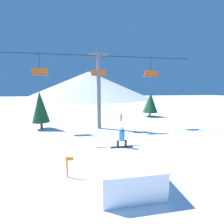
{
  "coord_description": "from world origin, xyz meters",
  "views": [
    {
      "loc": [
        -1.39,
        -7.36,
        5.07
      ],
      "look_at": [
        0.65,
        4.74,
        3.21
      ],
      "focal_mm": 24.0,
      "sensor_mm": 36.0,
      "label": 1
    }
  ],
  "objects_px": {
    "snow_ramp": "(126,170)",
    "distant_skier": "(121,117)",
    "trail_marker": "(67,166)",
    "pine_tree_near": "(40,107)",
    "snowboarder": "(122,137)"
  },
  "relations": [
    {
      "from": "snow_ramp",
      "to": "distant_skier",
      "type": "height_order",
      "value": "snow_ramp"
    },
    {
      "from": "snow_ramp",
      "to": "trail_marker",
      "type": "bearing_deg",
      "value": 162.13
    },
    {
      "from": "distant_skier",
      "to": "pine_tree_near",
      "type": "bearing_deg",
      "value": -164.54
    },
    {
      "from": "snow_ramp",
      "to": "pine_tree_near",
      "type": "bearing_deg",
      "value": 121.82
    },
    {
      "from": "snowboarder",
      "to": "pine_tree_near",
      "type": "bearing_deg",
      "value": 125.55
    },
    {
      "from": "snow_ramp",
      "to": "snowboarder",
      "type": "xyz_separation_m",
      "value": [
        0.09,
        1.54,
        1.36
      ]
    },
    {
      "from": "pine_tree_near",
      "to": "distant_skier",
      "type": "distance_m",
      "value": 11.85
    },
    {
      "from": "pine_tree_near",
      "to": "trail_marker",
      "type": "xyz_separation_m",
      "value": [
        4.64,
        -11.65,
        -2.22
      ]
    },
    {
      "from": "snow_ramp",
      "to": "trail_marker",
      "type": "distance_m",
      "value": 3.4
    },
    {
      "from": "snowboarder",
      "to": "trail_marker",
      "type": "bearing_deg",
      "value": -171.48
    },
    {
      "from": "distant_skier",
      "to": "snow_ramp",
      "type": "bearing_deg",
      "value": -101.95
    },
    {
      "from": "snow_ramp",
      "to": "pine_tree_near",
      "type": "distance_m",
      "value": 15.1
    },
    {
      "from": "snow_ramp",
      "to": "pine_tree_near",
      "type": "xyz_separation_m",
      "value": [
        -7.88,
        12.7,
        2.18
      ]
    },
    {
      "from": "pine_tree_near",
      "to": "distant_skier",
      "type": "bearing_deg",
      "value": 15.46
    },
    {
      "from": "snowboarder",
      "to": "distant_skier",
      "type": "relative_size",
      "value": 1.19
    }
  ]
}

